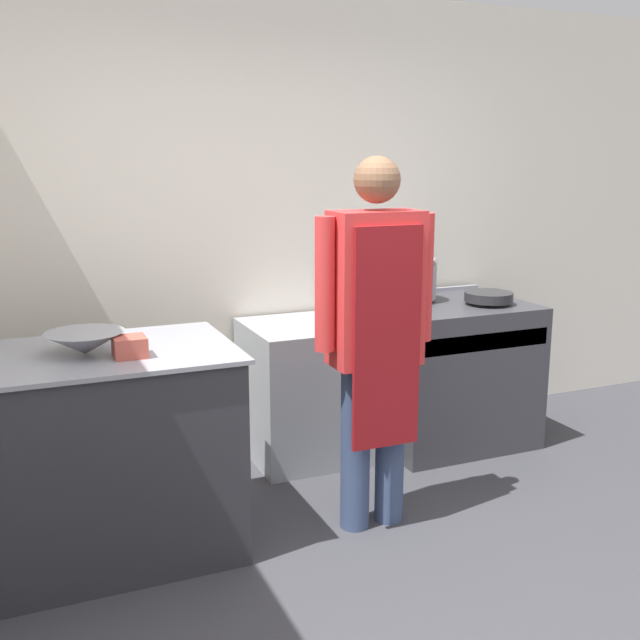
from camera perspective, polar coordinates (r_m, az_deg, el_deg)
ground_plane at (r=3.06m, az=8.13°, el=-22.73°), size 14.00×14.00×0.00m
wall_back at (r=4.51m, az=-5.74°, el=7.21°), size 8.00×0.05×2.70m
prep_counter at (r=3.49m, az=-16.34°, el=-9.76°), size 1.19×0.79×0.93m
stove at (r=4.74m, az=9.67°, el=-3.87°), size 0.92×0.79×0.90m
fridge_unit at (r=4.43m, az=-1.06°, el=-5.38°), size 0.67×0.65×0.80m
person_cook at (r=3.45m, az=4.25°, el=-0.39°), size 0.59×0.24×1.76m
mixing_bowl at (r=3.31m, az=-17.47°, el=-1.68°), size 0.34×0.34×0.09m
plastic_tub at (r=3.21m, az=-14.30°, el=-1.99°), size 0.13×0.13×0.09m
stock_pot at (r=4.62m, az=6.83°, el=3.32°), size 0.33×0.33×0.27m
saute_pan at (r=4.62m, az=12.72°, el=1.75°), size 0.29×0.29×0.06m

